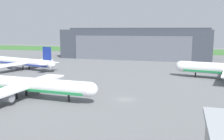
# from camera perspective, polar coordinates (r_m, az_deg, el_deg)

# --- Properties ---
(ground_plane) EXTENTS (440.00, 440.00, 0.00)m
(ground_plane) POSITION_cam_1_polar(r_m,az_deg,el_deg) (69.73, 2.81, -6.64)
(ground_plane) COLOR slate
(grass_field_strip) EXTENTS (440.00, 56.00, 0.08)m
(grass_field_strip) POSITION_cam_1_polar(r_m,az_deg,el_deg) (230.34, 12.25, 4.23)
(grass_field_strip) COLOR #3A6C31
(grass_field_strip) RESTS_ON ground_plane
(maintenance_hangar) EXTENTS (94.93, 40.61, 20.02)m
(maintenance_hangar) POSITION_cam_1_polar(r_m,az_deg,el_deg) (175.18, 5.52, 6.03)
(maintenance_hangar) COLOR #383D47
(maintenance_hangar) RESTS_ON ground_plane
(airliner_far_right) EXTENTS (38.80, 31.78, 11.32)m
(airliner_far_right) POSITION_cam_1_polar(r_m,az_deg,el_deg) (127.95, -19.24, 1.70)
(airliner_far_right) COLOR white
(airliner_far_right) RESTS_ON ground_plane
(airliner_near_right) EXTENTS (42.74, 34.47, 12.47)m
(airliner_near_right) POSITION_cam_1_polar(r_m,az_deg,el_deg) (74.42, -18.89, -3.15)
(airliner_near_right) COLOR white
(airliner_near_right) RESTS_ON ground_plane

